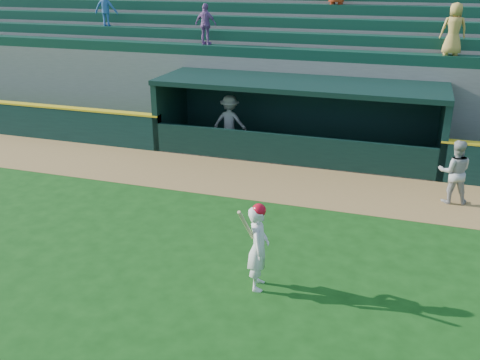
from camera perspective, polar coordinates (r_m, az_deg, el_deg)
The scene contains 7 objects.
ground at distance 11.55m, azimuth -2.50°, elevation -8.79°, with size 120.00×120.00×0.00m, color #124110.
warning_track at distance 15.77m, azimuth 3.74°, elevation -0.21°, with size 40.00×3.00×0.01m, color olive.
dugout_player_front at distance 15.18m, azimuth 21.92°, elevation 0.82°, with size 0.84×0.66×1.73m, color #A8A7A2.
dugout_player_inside at distance 18.69m, azimuth -1.10°, elevation 6.25°, with size 1.18×0.68×1.83m, color #A6A6A1.
dugout at distance 18.24m, azimuth 6.33°, elevation 7.18°, with size 9.40×2.80×2.46m.
stands at distance 22.44m, azimuth 9.02°, elevation 12.45°, with size 34.50×6.25×7.59m.
batter_at_plate at distance 10.30m, azimuth 1.97°, elevation -7.07°, with size 0.56×0.82×1.80m.
Camera 1 is at (3.58, -9.32, 5.82)m, focal length 40.00 mm.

